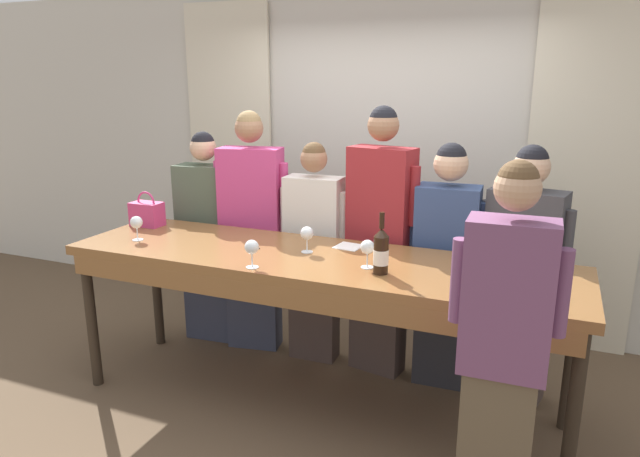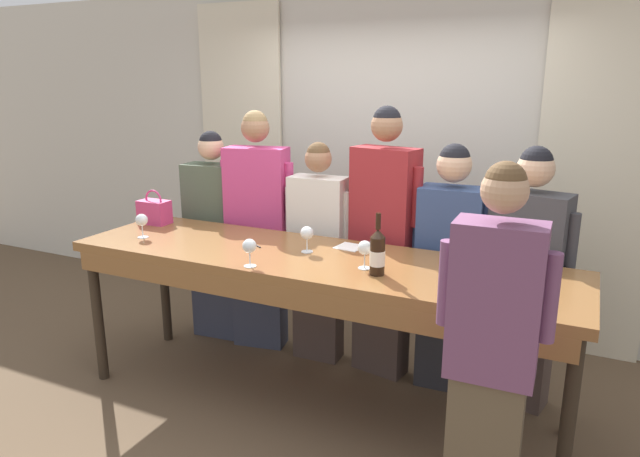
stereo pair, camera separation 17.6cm
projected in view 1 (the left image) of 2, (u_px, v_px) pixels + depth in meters
The scene contains 22 objects.
ground_plane at pixel (315, 404), 3.70m from camera, with size 18.00×18.00×0.00m, color brown.
wall_back at pixel (389, 158), 4.76m from camera, with size 12.00×0.06×2.80m.
curtain_panel_left at pixel (231, 156), 5.28m from camera, with size 0.83×0.03×2.69m.
curtain_panel_right at pixel (585, 177), 4.16m from camera, with size 0.83×0.03×2.69m.
tasting_bar at pixel (313, 270), 3.44m from camera, with size 3.12×0.83×1.01m.
wine_bottle at pixel (381, 252), 3.10m from camera, with size 0.08×0.08×0.35m.
handbag at pixel (147, 213), 4.12m from camera, with size 0.22×0.14×0.25m.
wine_glass_front_left at pixel (307, 234), 3.48m from camera, with size 0.08×0.08×0.16m.
wine_glass_front_mid at pixel (527, 270), 2.84m from camera, with size 0.08×0.08×0.16m.
wine_glass_front_right at pixel (367, 248), 3.20m from camera, with size 0.08×0.08×0.16m.
wine_glass_center_left at pixel (252, 248), 3.20m from camera, with size 0.08×0.08×0.16m.
wine_glass_center_mid at pixel (136, 223), 3.74m from camera, with size 0.08×0.08×0.16m.
wine_glass_center_right at pixel (533, 247), 3.22m from camera, with size 0.08×0.08×0.16m.
napkin at pixel (349, 246), 3.62m from camera, with size 0.18×0.18×0.00m.
pen at pixel (254, 246), 3.63m from camera, with size 0.13×0.08×0.01m.
guest_olive_jacket at pixel (208, 236), 4.46m from camera, with size 0.56×0.26×1.66m.
guest_pink_top at pixel (252, 230), 4.29m from camera, with size 0.57×0.30×1.82m.
guest_cream_sweater at pixel (314, 251), 4.12m from camera, with size 0.52×0.22×1.62m.
guest_striped_shirt at pixel (380, 240), 3.91m from camera, with size 0.55×0.29×1.88m.
guest_navy_coat at pixel (445, 264), 3.77m from camera, with size 0.52×0.26×1.66m.
guest_beige_cap at pixel (521, 273), 3.59m from camera, with size 0.57×0.32×1.67m.
host_pouring at pixel (502, 356), 2.41m from camera, with size 0.47×0.21×1.75m.
Camera 1 is at (1.29, -3.02, 2.05)m, focal length 32.00 mm.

